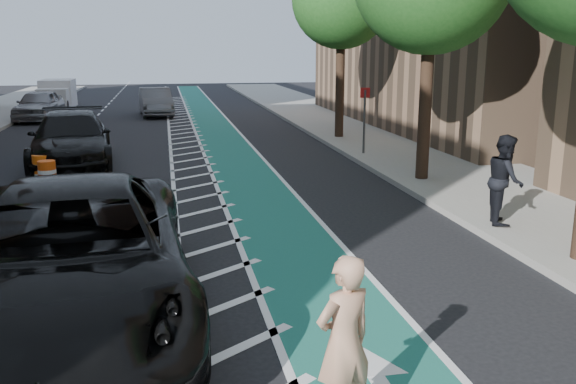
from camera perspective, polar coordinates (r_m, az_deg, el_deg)
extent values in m
plane|color=black|center=(9.52, -14.68, -10.92)|extent=(120.00, 120.00, 0.00)
cube|color=#1B5E50|center=(19.22, -4.17, 1.80)|extent=(2.00, 90.00, 0.01)
cube|color=silver|center=(19.09, -8.64, 1.60)|extent=(1.40, 90.00, 0.01)
cube|color=gray|center=(21.01, 13.71, 2.64)|extent=(5.00, 90.00, 0.15)
cube|color=gray|center=(20.10, 7.36, 2.45)|extent=(0.12, 90.00, 0.16)
cylinder|color=#382619|center=(18.26, 12.13, 7.89)|extent=(0.36, 0.36, 4.40)
cylinder|color=#382619|center=(25.78, 5.02, 9.65)|extent=(0.36, 0.36, 4.40)
cylinder|color=#4C4C4C|center=(21.98, 7.15, 6.34)|extent=(0.08, 0.08, 2.40)
cube|color=red|center=(21.87, 7.23, 9.20)|extent=(0.35, 0.02, 0.35)
imported|color=tan|center=(6.23, 5.24, -13.83)|extent=(0.78, 0.65, 1.82)
imported|color=black|center=(9.07, -19.77, -5.80)|extent=(3.67, 7.30, 1.98)
imported|color=black|center=(21.25, -19.62, 4.60)|extent=(3.10, 6.37, 1.79)
imported|color=gray|center=(35.76, -22.27, 7.53)|extent=(2.29, 4.97, 1.65)
imported|color=#5D5F63|center=(36.39, -12.27, 8.25)|extent=(2.10, 4.95, 1.59)
imported|color=black|center=(13.77, 19.62, 1.11)|extent=(1.02, 1.13, 1.92)
cube|color=silver|center=(43.37, -20.70, 8.62)|extent=(2.00, 2.89, 1.80)
cube|color=silver|center=(41.26, -21.12, 8.07)|extent=(1.81, 1.45, 1.35)
cylinder|color=black|center=(41.07, -22.28, 7.44)|extent=(0.23, 0.63, 0.63)
cylinder|color=black|center=(40.81, -20.03, 7.60)|extent=(0.23, 0.63, 0.63)
cylinder|color=black|center=(44.25, -21.54, 7.87)|extent=(0.23, 0.63, 0.63)
cylinder|color=black|center=(44.01, -19.44, 8.01)|extent=(0.23, 0.63, 0.63)
cylinder|color=#E34C0B|center=(18.05, -21.59, 1.45)|extent=(0.47, 0.47, 0.82)
cylinder|color=silver|center=(18.08, -21.55, 1.02)|extent=(0.48, 0.48, 0.11)
cylinder|color=silver|center=(18.03, -21.62, 1.81)|extent=(0.48, 0.48, 0.11)
cylinder|color=black|center=(18.13, -21.48, 0.23)|extent=(0.60, 0.60, 0.04)
cylinder|color=#F5600C|center=(18.84, -22.01, 1.95)|extent=(0.50, 0.50, 0.87)
cylinder|color=silver|center=(18.87, -21.97, 1.52)|extent=(0.51, 0.51, 0.12)
cylinder|color=silver|center=(18.82, -22.04, 2.32)|extent=(0.51, 0.51, 0.12)
cylinder|color=black|center=(18.92, -21.90, 0.71)|extent=(0.64, 0.64, 0.04)
cylinder|color=#D6580B|center=(27.18, -21.25, 5.23)|extent=(0.49, 0.49, 0.85)
cylinder|color=silver|center=(27.19, -21.23, 4.93)|extent=(0.50, 0.50, 0.11)
cylinder|color=silver|center=(27.16, -21.28, 5.49)|extent=(0.50, 0.50, 0.11)
cylinder|color=black|center=(27.23, -21.18, 4.38)|extent=(0.63, 0.63, 0.04)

